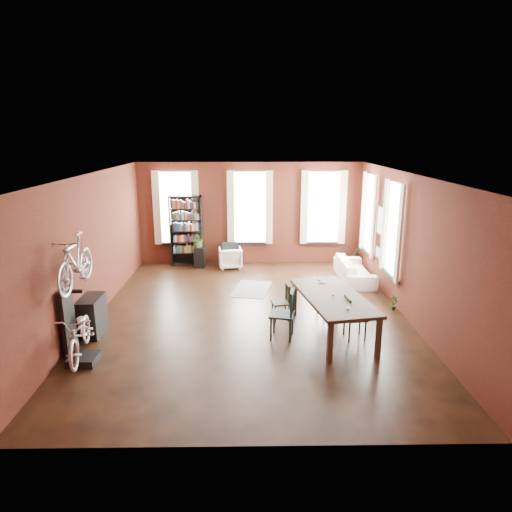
{
  "coord_description": "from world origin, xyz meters",
  "views": [
    {
      "loc": [
        -0.04,
        -9.71,
        4.02
      ],
      "look_at": [
        0.13,
        0.6,
        1.26
      ],
      "focal_mm": 32.0,
      "sensor_mm": 36.0,
      "label": 1
    }
  ],
  "objects_px": {
    "bookshelf": "(186,231)",
    "plant_stand": "(200,257)",
    "console_table": "(92,316)",
    "white_armchair": "(230,257)",
    "dining_chair_a": "(282,314)",
    "dining_table": "(332,315)",
    "bike_trainer": "(84,359)",
    "bicycle_floor": "(78,313)",
    "cream_sofa": "(355,266)",
    "dining_chair_c": "(355,318)",
    "dining_chair_d": "(327,298)",
    "dining_chair_b": "(281,303)"
  },
  "relations": [
    {
      "from": "bookshelf",
      "to": "plant_stand",
      "type": "height_order",
      "value": "bookshelf"
    },
    {
      "from": "bookshelf",
      "to": "bicycle_floor",
      "type": "height_order",
      "value": "bookshelf"
    },
    {
      "from": "bicycle_floor",
      "to": "plant_stand",
      "type": "bearing_deg",
      "value": 67.39
    },
    {
      "from": "dining_table",
      "to": "plant_stand",
      "type": "height_order",
      "value": "dining_table"
    },
    {
      "from": "console_table",
      "to": "white_armchair",
      "type": "bearing_deg",
      "value": 61.11
    },
    {
      "from": "bike_trainer",
      "to": "plant_stand",
      "type": "relative_size",
      "value": 0.78
    },
    {
      "from": "dining_chair_a",
      "to": "plant_stand",
      "type": "relative_size",
      "value": 1.62
    },
    {
      "from": "dining_chair_a",
      "to": "dining_table",
      "type": "bearing_deg",
      "value": 112.03
    },
    {
      "from": "dining_table",
      "to": "dining_chair_b",
      "type": "xyz_separation_m",
      "value": [
        -1.01,
        0.77,
        -0.01
      ]
    },
    {
      "from": "console_table",
      "to": "bicycle_floor",
      "type": "distance_m",
      "value": 1.39
    },
    {
      "from": "bookshelf",
      "to": "bike_trainer",
      "type": "relative_size",
      "value": 4.46
    },
    {
      "from": "dining_chair_c",
      "to": "plant_stand",
      "type": "distance_m",
      "value": 6.38
    },
    {
      "from": "white_armchair",
      "to": "console_table",
      "type": "xyz_separation_m",
      "value": [
        -2.66,
        -4.83,
        0.05
      ]
    },
    {
      "from": "bike_trainer",
      "to": "white_armchair",
      "type": "bearing_deg",
      "value": 68.24
    },
    {
      "from": "dining_chair_c",
      "to": "bookshelf",
      "type": "bearing_deg",
      "value": 30.45
    },
    {
      "from": "dining_chair_b",
      "to": "bookshelf",
      "type": "height_order",
      "value": "bookshelf"
    },
    {
      "from": "white_armchair",
      "to": "cream_sofa",
      "type": "xyz_separation_m",
      "value": [
        3.57,
        -1.33,
        0.05
      ]
    },
    {
      "from": "dining_chair_a",
      "to": "dining_chair_c",
      "type": "height_order",
      "value": "dining_chair_a"
    },
    {
      "from": "white_armchair",
      "to": "cream_sofa",
      "type": "height_order",
      "value": "cream_sofa"
    },
    {
      "from": "bike_trainer",
      "to": "plant_stand",
      "type": "xyz_separation_m",
      "value": [
        1.48,
        6.18,
        0.25
      ]
    },
    {
      "from": "dining_chair_c",
      "to": "bike_trainer",
      "type": "bearing_deg",
      "value": 94.33
    },
    {
      "from": "bookshelf",
      "to": "console_table",
      "type": "xyz_separation_m",
      "value": [
        -1.28,
        -5.2,
        -0.7
      ]
    },
    {
      "from": "dining_table",
      "to": "console_table",
      "type": "distance_m",
      "value": 4.95
    },
    {
      "from": "plant_stand",
      "to": "bookshelf",
      "type": "bearing_deg",
      "value": 147.23
    },
    {
      "from": "dining_chair_b",
      "to": "bike_trainer",
      "type": "xyz_separation_m",
      "value": [
        -3.71,
        -1.94,
        -0.33
      ]
    },
    {
      "from": "dining_table",
      "to": "cream_sofa",
      "type": "distance_m",
      "value": 3.8
    },
    {
      "from": "dining_table",
      "to": "dining_chair_d",
      "type": "distance_m",
      "value": 0.98
    },
    {
      "from": "dining_chair_b",
      "to": "white_armchair",
      "type": "relative_size",
      "value": 1.15
    },
    {
      "from": "bookshelf",
      "to": "bicycle_floor",
      "type": "distance_m",
      "value": 6.54
    },
    {
      "from": "bookshelf",
      "to": "console_table",
      "type": "height_order",
      "value": "bookshelf"
    },
    {
      "from": "dining_chair_a",
      "to": "console_table",
      "type": "height_order",
      "value": "dining_chair_a"
    },
    {
      "from": "dining_chair_c",
      "to": "white_armchair",
      "type": "bearing_deg",
      "value": 21.65
    },
    {
      "from": "console_table",
      "to": "plant_stand",
      "type": "height_order",
      "value": "console_table"
    },
    {
      "from": "dining_chair_b",
      "to": "cream_sofa",
      "type": "distance_m",
      "value": 3.63
    },
    {
      "from": "bike_trainer",
      "to": "bicycle_floor",
      "type": "relative_size",
      "value": 0.3
    },
    {
      "from": "dining_table",
      "to": "console_table",
      "type": "relative_size",
      "value": 3.09
    },
    {
      "from": "bike_trainer",
      "to": "dining_chair_c",
      "type": "bearing_deg",
      "value": 10.59
    },
    {
      "from": "dining_table",
      "to": "dining_chair_d",
      "type": "height_order",
      "value": "dining_chair_d"
    },
    {
      "from": "dining_chair_b",
      "to": "dining_chair_d",
      "type": "height_order",
      "value": "dining_chair_d"
    },
    {
      "from": "console_table",
      "to": "dining_chair_a",
      "type": "bearing_deg",
      "value": -3.75
    },
    {
      "from": "dining_chair_d",
      "to": "dining_table",
      "type": "bearing_deg",
      "value": 159.29
    },
    {
      "from": "dining_chair_b",
      "to": "dining_chair_a",
      "type": "bearing_deg",
      "value": -13.06
    },
    {
      "from": "bookshelf",
      "to": "dining_chair_b",
      "type": "bearing_deg",
      "value": -59.49
    },
    {
      "from": "dining_table",
      "to": "console_table",
      "type": "xyz_separation_m",
      "value": [
        -4.95,
        0.08,
        -0.02
      ]
    },
    {
      "from": "white_armchair",
      "to": "plant_stand",
      "type": "height_order",
      "value": "white_armchair"
    },
    {
      "from": "dining_chair_a",
      "to": "bookshelf",
      "type": "bearing_deg",
      "value": -141.69
    },
    {
      "from": "plant_stand",
      "to": "bicycle_floor",
      "type": "xyz_separation_m",
      "value": [
        -1.5,
        -6.17,
        0.64
      ]
    },
    {
      "from": "dining_chair_b",
      "to": "plant_stand",
      "type": "bearing_deg",
      "value": -163.05
    },
    {
      "from": "bookshelf",
      "to": "bicycle_floor",
      "type": "bearing_deg",
      "value": -99.33
    },
    {
      "from": "bookshelf",
      "to": "bicycle_floor",
      "type": "relative_size",
      "value": 1.35
    }
  ]
}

